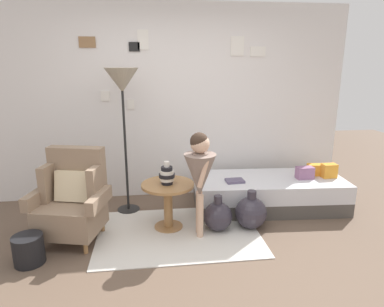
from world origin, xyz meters
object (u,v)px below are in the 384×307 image
(floor_lamp, at_px, (122,87))
(demijohn_near, at_px, (218,216))
(person_child, at_px, (200,171))
(magazine_basket, at_px, (29,250))
(demijohn_far, at_px, (251,212))
(armchair, at_px, (73,199))
(side_table, at_px, (168,196))
(daybed, at_px, (268,193))
(book_on_daybed, at_px, (235,181))
(vase_striped, at_px, (167,175))

(floor_lamp, distance_m, demijohn_near, 1.85)
(person_child, distance_m, magazine_basket, 1.80)
(person_child, bearing_deg, magazine_basket, -168.90)
(demijohn_near, relative_size, demijohn_far, 0.92)
(armchair, xyz_separation_m, demijohn_far, (1.94, -0.02, -0.25))
(armchair, height_order, side_table, armchair)
(floor_lamp, xyz_separation_m, person_child, (0.81, -0.75, -0.82))
(daybed, xyz_separation_m, book_on_daybed, (-0.48, -0.09, 0.22))
(side_table, xyz_separation_m, floor_lamp, (-0.48, 0.54, 1.17))
(daybed, distance_m, demijohn_far, 0.66)
(vase_striped, bearing_deg, demijohn_near, -11.71)
(floor_lamp, bearing_deg, vase_striped, -49.13)
(side_table, bearing_deg, book_on_daybed, 20.74)
(vase_striped, bearing_deg, person_child, -31.56)
(armchair, xyz_separation_m, vase_striped, (1.00, 0.08, 0.20))
(magazine_basket, bearing_deg, demijohn_far, 10.62)
(side_table, xyz_separation_m, demijohn_near, (0.55, -0.13, -0.22))
(armchair, height_order, floor_lamp, floor_lamp)
(side_table, bearing_deg, person_child, -33.44)
(armchair, relative_size, daybed, 0.50)
(side_table, height_order, vase_striped, vase_striped)
(side_table, bearing_deg, daybed, 17.11)
(daybed, bearing_deg, armchair, -167.89)
(demijohn_near, height_order, demijohn_far, demijohn_far)
(person_child, distance_m, book_on_daybed, 0.82)
(side_table, height_order, demijohn_near, side_table)
(side_table, height_order, person_child, person_child)
(vase_striped, bearing_deg, book_on_daybed, 21.14)
(demijohn_near, bearing_deg, floor_lamp, 147.21)
(floor_lamp, bearing_deg, demijohn_far, -24.82)
(vase_striped, xyz_separation_m, book_on_daybed, (0.86, 0.33, -0.23))
(book_on_daybed, xyz_separation_m, magazine_basket, (-2.19, -0.87, -0.28))
(vase_striped, bearing_deg, floor_lamp, 130.87)
(person_child, relative_size, magazine_basket, 4.11)
(floor_lamp, bearing_deg, book_on_daybed, -9.22)
(demijohn_near, bearing_deg, vase_striped, 168.29)
(armchair, distance_m, person_child, 1.37)
(person_child, xyz_separation_m, demijohn_near, (0.22, 0.09, -0.57))
(vase_striped, bearing_deg, side_table, 50.55)
(floor_lamp, xyz_separation_m, magazine_basket, (-0.86, -1.08, -1.42))
(demijohn_near, bearing_deg, daybed, 34.33)
(magazine_basket, bearing_deg, side_table, 22.05)
(book_on_daybed, bearing_deg, floor_lamp, 170.78)
(person_child, height_order, demijohn_far, person_child)
(floor_lamp, distance_m, person_child, 1.38)
(daybed, height_order, side_table, side_table)
(magazine_basket, bearing_deg, demijohn_near, 12.49)
(floor_lamp, height_order, demijohn_far, floor_lamp)
(demijohn_near, distance_m, demijohn_far, 0.39)
(vase_striped, distance_m, floor_lamp, 1.17)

